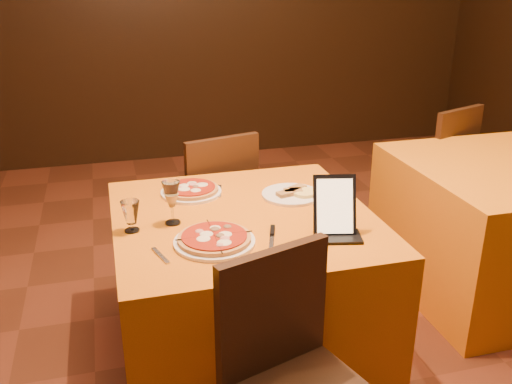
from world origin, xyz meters
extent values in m
cube|color=black|center=(0.00, 3.50, 1.40)|extent=(6.00, 0.01, 2.80)
cube|color=#CC690D|center=(-0.06, 0.35, 0.38)|extent=(1.10, 1.10, 0.75)
cube|color=orange|center=(1.51, 0.62, 0.38)|extent=(1.10, 1.10, 0.75)
cylinder|color=white|center=(-0.23, 0.12, 0.76)|extent=(0.32, 0.32, 0.01)
cylinder|color=#AD4C23|center=(-0.23, 0.12, 0.77)|extent=(0.28, 0.28, 0.02)
cylinder|color=white|center=(-0.23, 0.66, 0.76)|extent=(0.28, 0.28, 0.01)
cylinder|color=#AD4C23|center=(-0.23, 0.66, 0.77)|extent=(0.26, 0.26, 0.02)
cylinder|color=white|center=(0.21, 0.51, 0.76)|extent=(0.27, 0.27, 0.01)
cylinder|color=olive|center=(0.21, 0.51, 0.77)|extent=(0.17, 0.17, 0.02)
cube|color=black|center=(0.25, 0.09, 0.87)|extent=(0.19, 0.13, 0.23)
cube|color=silver|center=(-0.01, 0.08, 0.75)|extent=(0.08, 0.20, 0.01)
cube|color=silver|center=(-0.44, 0.07, 0.75)|extent=(0.06, 0.14, 0.01)
cube|color=silver|center=(-0.10, 0.64, 0.75)|extent=(0.05, 0.16, 0.01)
camera|label=1|loc=(-0.59, -1.82, 1.75)|focal=40.00mm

